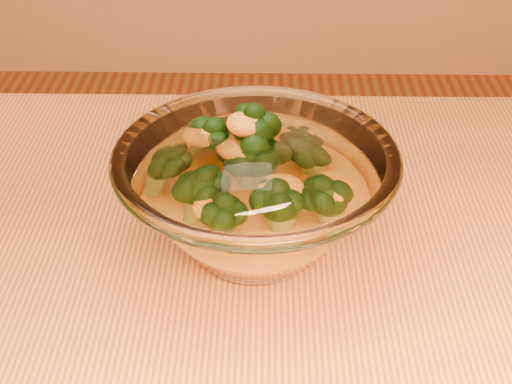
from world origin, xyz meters
TOP-DOWN VIEW (x-y plane):
  - glass_bowl at (-0.00, 0.13)m, footprint 0.22×0.22m
  - cheese_sauce at (-0.00, 0.13)m, footprint 0.13×0.13m
  - broccoli_heap at (-0.01, 0.14)m, footprint 0.15×0.13m

SIDE VIEW (x-z plane):
  - cheese_sauce at x=0.00m, z-range 0.76..0.80m
  - glass_bowl at x=0.00m, z-range 0.75..0.85m
  - broccoli_heap at x=-0.01m, z-range 0.78..0.86m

